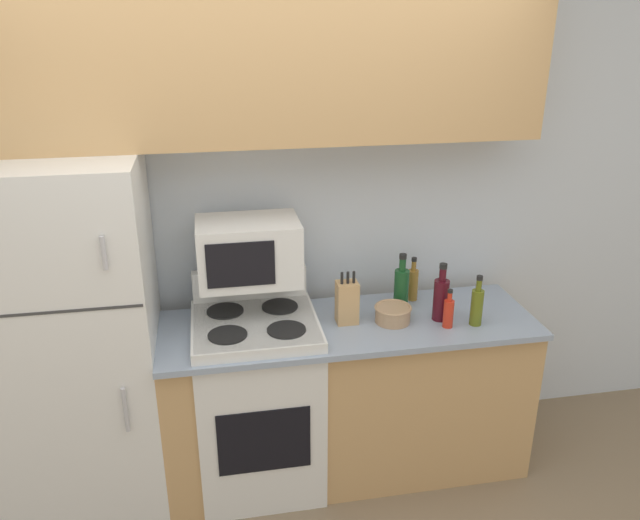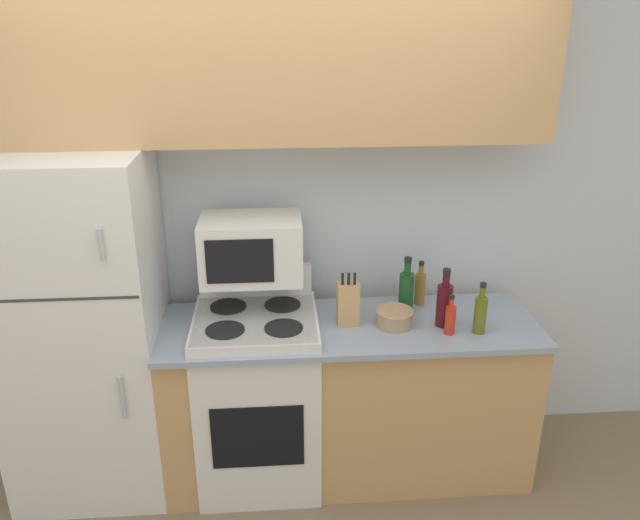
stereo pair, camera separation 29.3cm
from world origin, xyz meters
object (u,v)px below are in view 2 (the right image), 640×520
refrigerator (83,330)px  stove (258,396)px  knife_block (348,303)px  bowl (394,317)px  microwave (251,248)px  bottle_hot_sauce (450,319)px  bottle_olive_oil (480,313)px  bottle_vinegar (420,287)px  bottle_wine_red (444,304)px  bottle_wine_green (406,291)px

refrigerator → stove: 0.93m
knife_block → bowl: (0.23, -0.04, -0.06)m
refrigerator → microwave: size_ratio=3.61×
bowl → bottle_hot_sauce: size_ratio=0.93×
knife_block → bottle_olive_oil: 0.63m
bowl → bottle_vinegar: (0.18, 0.23, 0.05)m
bottle_hot_sauce → bowl: bearing=157.8°
bottle_wine_red → bottle_vinegar: bearing=104.1°
microwave → bowl: 0.78m
refrigerator → bottle_wine_red: refrigerator is taller
refrigerator → stove: refrigerator is taller
microwave → bottle_vinegar: (0.87, 0.09, -0.28)m
stove → bottle_hot_sauce: bearing=-8.4°
knife_block → bottle_vinegar: bearing=25.5°
bottle_wine_green → refrigerator: bearing=-177.9°
microwave → stove: bearing=-85.6°
refrigerator → bottle_wine_green: refrigerator is taller
refrigerator → microwave: 0.91m
stove → bottle_hot_sauce: (0.93, -0.14, 0.48)m
stove → knife_block: size_ratio=4.01×
microwave → knife_block: size_ratio=1.78×
microwave → bottle_vinegar: 0.91m
bottle_hot_sauce → bottle_wine_red: size_ratio=0.67×
bowl → bottle_wine_red: bottle_wine_red is taller
refrigerator → bottle_wine_red: bearing=-3.3°
refrigerator → microwave: refrigerator is taller
bottle_wine_green → microwave: bearing=179.8°
bottle_vinegar → bottle_olive_oil: 0.40m
refrigerator → microwave: (0.83, 0.06, 0.38)m
knife_block → bottle_wine_green: bottle_wine_green is taller
knife_block → bottle_wine_red: 0.47m
stove → bottle_wine_green: (0.77, 0.11, 0.52)m
refrigerator → stove: size_ratio=1.60×
bottle_wine_red → bottle_olive_oil: size_ratio=1.15×
bottle_hot_sauce → bottle_wine_red: bottle_wine_red is taller
refrigerator → bottle_hot_sauce: 1.78m
refrigerator → knife_block: bearing=-2.0°
knife_block → bottle_wine_green: 0.33m
bottle_hot_sauce → refrigerator: bearing=174.1°
bottle_hot_sauce → bottle_wine_red: 0.09m
refrigerator → bottle_vinegar: bearing=5.0°
stove → bottle_hot_sauce: stove is taller
microwave → bottle_vinegar: bearing=5.6°
microwave → bowl: size_ratio=2.61×
stove → bottle_vinegar: bottle_vinegar is taller
bottle_wine_red → knife_block: bearing=173.2°
bottle_hot_sauce → bottle_wine_green: bearing=123.9°
bottle_wine_red → bottle_olive_oil: 0.18m
bowl → bottle_olive_oil: 0.41m
bottle_olive_oil → refrigerator: bearing=174.5°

